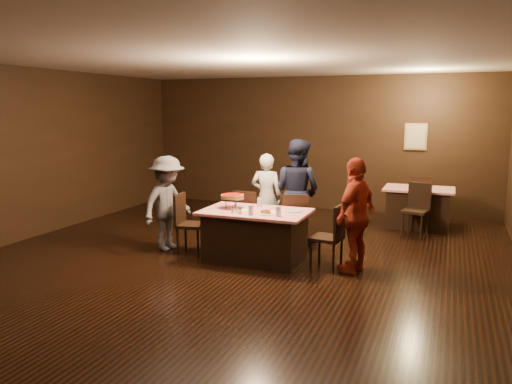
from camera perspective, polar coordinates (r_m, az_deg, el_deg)
room at (r=6.73m, az=-4.32°, el=8.23°), size 10.00×10.04×3.02m
main_table at (r=7.59m, az=-0.07°, el=-4.98°), size 1.60×1.00×0.77m
back_table at (r=10.18m, az=18.02°, el=-1.71°), size 1.30×0.90×0.77m
chair_far_left at (r=8.39m, az=-0.73°, el=-2.94°), size 0.44×0.44×0.95m
chair_far_right at (r=8.13m, az=4.50°, el=-3.38°), size 0.51×0.51×0.95m
chair_end_left at (r=8.03m, az=-7.41°, el=-3.60°), size 0.47×0.47×0.95m
chair_end_right at (r=7.25m, az=8.07°, el=-5.05°), size 0.47×0.47×0.95m
chair_back_near at (r=9.48m, az=17.78°, el=-1.95°), size 0.51×0.51×0.95m
chair_back_far at (r=10.75m, az=18.26°, el=-0.65°), size 0.43×0.43×0.95m
diner_white_jacket at (r=8.71m, az=1.19°, el=-0.55°), size 0.58×0.40×1.52m
diner_navy_hoodie at (r=8.55m, az=4.71°, el=0.10°), size 1.02×0.89×1.78m
diner_grey_knit at (r=8.22m, az=-10.10°, el=-1.27°), size 0.78×1.09×1.54m
diner_red_shirt at (r=7.12m, az=11.35°, el=-2.62°), size 0.66×1.03×1.63m
pizza_stand at (r=7.67m, az=-2.72°, el=-0.51°), size 0.38×0.38×0.22m
plate_with_slice at (r=7.25m, az=1.24°, el=-2.36°), size 0.25×0.25×0.06m
plate_empty at (r=7.46m, az=4.28°, el=-2.17°), size 0.25×0.25×0.01m
glass_front_left at (r=7.20m, az=-0.58°, el=-2.07°), size 0.08×0.08×0.14m
glass_front_right at (r=7.11m, az=2.56°, el=-2.23°), size 0.08×0.08×0.14m
glass_back at (r=7.78m, az=0.39°, el=-1.19°), size 0.08×0.08×0.14m
condiments at (r=7.30m, az=-2.21°, el=-2.07°), size 0.17×0.10×0.09m
napkin_center at (r=7.40m, az=2.09°, el=-2.28°), size 0.19×0.19×0.01m
napkin_left at (r=7.51m, az=-1.28°, el=-2.10°), size 0.21×0.21×0.01m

